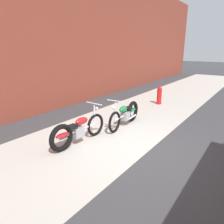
% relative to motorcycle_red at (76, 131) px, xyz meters
% --- Properties ---
extents(ground_plane, '(80.00, 80.00, 0.00)m').
position_rel_motorcycle_red_xyz_m(ground_plane, '(0.77, -1.81, -0.40)').
color(ground_plane, '#38383A').
extents(sidewalk_slab, '(36.00, 3.50, 0.01)m').
position_rel_motorcycle_red_xyz_m(sidewalk_slab, '(0.77, -0.06, -0.40)').
color(sidewalk_slab, '#B2ADA3').
rests_on(sidewalk_slab, ground).
extents(brick_building_wall, '(36.00, 0.50, 6.47)m').
position_rel_motorcycle_red_xyz_m(brick_building_wall, '(0.77, 3.39, 2.84)').
color(brick_building_wall, brown).
rests_on(brick_building_wall, ground).
extents(motorcycle_red, '(2.01, 0.58, 1.03)m').
position_rel_motorcycle_red_xyz_m(motorcycle_red, '(0.00, 0.00, 0.00)').
color(motorcycle_red, black).
rests_on(motorcycle_red, ground).
extents(motorcycle_green, '(2.01, 0.58, 1.03)m').
position_rel_motorcycle_red_xyz_m(motorcycle_green, '(2.15, -0.30, 0.00)').
color(motorcycle_green, black).
rests_on(motorcycle_green, ground).
extents(fire_hydrant, '(0.22, 0.22, 0.84)m').
position_rel_motorcycle_red_xyz_m(fire_hydrant, '(5.44, -0.07, 0.03)').
color(fire_hydrant, red).
rests_on(fire_hydrant, ground).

